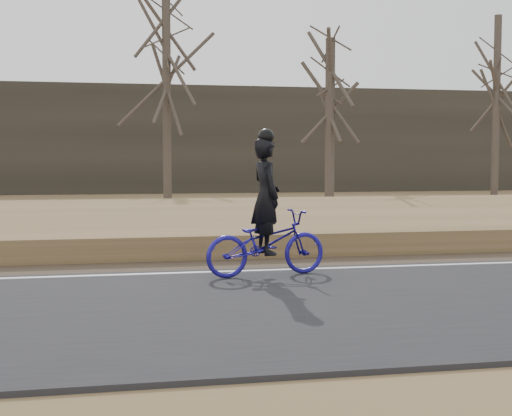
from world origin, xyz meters
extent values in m
cube|color=#383328|center=(0.00, 30.00, 3.00)|extent=(120.00, 4.00, 6.00)
imported|color=navy|center=(5.56, -0.32, 0.59)|extent=(2.10, 1.03, 1.06)
imported|color=black|center=(5.56, -0.32, 1.34)|extent=(0.55, 0.74, 1.86)
sphere|color=black|center=(5.56, -0.32, 2.29)|extent=(0.26, 0.26, 0.26)
cylinder|color=#51463B|center=(5.34, 18.19, 4.66)|extent=(0.36, 0.36, 9.32)
cylinder|color=#51463B|center=(11.15, 14.35, 3.21)|extent=(0.36, 0.36, 6.42)
cylinder|color=#51463B|center=(21.25, 20.11, 4.39)|extent=(0.36, 0.36, 8.77)
camera|label=1|loc=(3.19, -11.46, 1.95)|focal=50.00mm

